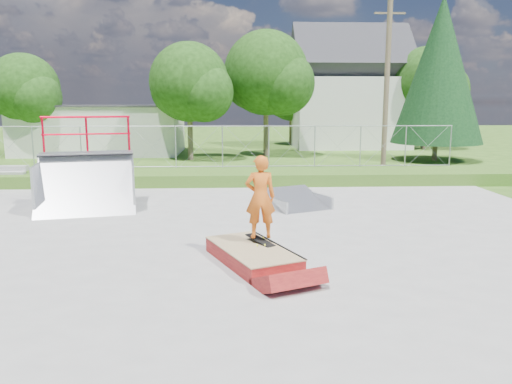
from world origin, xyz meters
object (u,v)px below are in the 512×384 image
skater (260,200)px  flat_bank_ramp (296,200)px  grind_box (252,256)px  quarter_pipe (85,165)px

skater → flat_bank_ramp: bearing=-108.1°
flat_bank_ramp → skater: (-1.41, -5.13, 1.02)m
grind_box → quarter_pipe: (-4.85, 5.40, 1.24)m
quarter_pipe → skater: quarter_pipe is taller
grind_box → flat_bank_ramp: size_ratio=1.49×
flat_bank_ramp → skater: bearing=-129.1°
quarter_pipe → flat_bank_ramp: 6.56m
grind_box → quarter_pipe: bearing=109.0°
flat_bank_ramp → grind_box: bearing=-130.0°
grind_box → flat_bank_ramp: 5.69m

